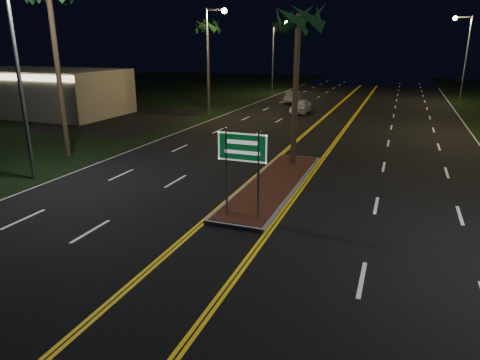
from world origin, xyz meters
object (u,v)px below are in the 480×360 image
at_px(commercial_building, 40,92).
at_px(streetlight_left_mid, 211,50).
at_px(palm_median, 298,19).
at_px(streetlight_right_far, 463,49).
at_px(palm_left_far, 207,26).
at_px(highway_sign, 242,156).
at_px(streetlight_left_near, 22,55).
at_px(streetlight_left_far, 276,48).
at_px(car_near, 301,105).
at_px(median_island, 274,184).
at_px(car_far, 292,96).

distance_m(commercial_building, streetlight_left_mid, 16.31).
bearing_deg(palm_median, commercial_building, 159.95).
bearing_deg(commercial_building, streetlight_right_far, 31.01).
bearing_deg(streetlight_left_mid, palm_median, -51.83).
height_order(palm_median, palm_left_far, palm_left_far).
bearing_deg(palm_left_far, highway_sign, -63.08).
bearing_deg(streetlight_left_near, highway_sign, -6.47).
distance_m(highway_sign, streetlight_right_far, 40.74).
height_order(streetlight_left_mid, streetlight_left_far, same).
height_order(highway_sign, car_near, highway_sign).
relative_size(palm_median, car_near, 1.87).
bearing_deg(streetlight_left_mid, commercial_building, -165.39).
bearing_deg(streetlight_left_mid, highway_sign, -63.41).
bearing_deg(median_island, streetlight_left_mid, 121.98).
bearing_deg(median_island, palm_median, 90.00).
bearing_deg(streetlight_left_mid, streetlight_left_near, -90.00).
bearing_deg(palm_left_far, streetlight_left_mid, -61.33).
relative_size(streetlight_left_mid, streetlight_right_far, 1.00).
bearing_deg(streetlight_left_mid, streetlight_right_far, 40.30).
height_order(commercial_building, streetlight_left_far, streetlight_left_far).
relative_size(car_near, car_far, 1.02).
xyz_separation_m(streetlight_left_mid, car_far, (4.34, 11.74, -4.93)).
bearing_deg(streetlight_left_mid, car_far, 69.71).
bearing_deg(streetlight_right_far, car_far, -159.67).
height_order(streetlight_right_far, palm_median, streetlight_right_far).
xyz_separation_m(streetlight_left_far, palm_median, (10.61, -33.50, 1.62)).
relative_size(commercial_building, car_near, 3.38).
bearing_deg(palm_left_far, median_island, -58.64).
bearing_deg(commercial_building, palm_median, -20.05).
xyz_separation_m(highway_sign, streetlight_left_far, (-10.61, 41.20, 3.25)).
distance_m(commercial_building, palm_left_far, 16.47).
bearing_deg(palm_left_far, streetlight_right_far, 30.88).
bearing_deg(streetlight_left_mid, palm_left_far, 118.67).
bearing_deg(streetlight_right_far, car_near, -137.00).
xyz_separation_m(median_island, streetlight_left_far, (-10.61, 37.00, 5.57)).
bearing_deg(palm_median, highway_sign, -90.00).
xyz_separation_m(highway_sign, streetlight_right_far, (10.61, 39.20, 3.25)).
xyz_separation_m(highway_sign, palm_left_far, (-12.80, 25.20, 5.34)).
bearing_deg(streetlight_left_mid, median_island, -58.02).
bearing_deg(car_near, streetlight_left_near, -105.18).
bearing_deg(car_near, highway_sign, -81.35).
distance_m(highway_sign, streetlight_left_near, 11.17).
height_order(highway_sign, streetlight_left_far, streetlight_left_far).
relative_size(streetlight_left_near, car_far, 2.06).
distance_m(streetlight_right_far, car_near, 20.21).
bearing_deg(palm_left_far, streetlight_left_far, 82.22).
bearing_deg(car_far, highway_sign, -84.13).
xyz_separation_m(commercial_building, streetlight_right_far, (36.61, 22.01, 3.65)).
xyz_separation_m(streetlight_left_far, palm_left_far, (-2.19, -16.00, 2.09)).
relative_size(streetlight_left_near, streetlight_right_far, 1.00).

